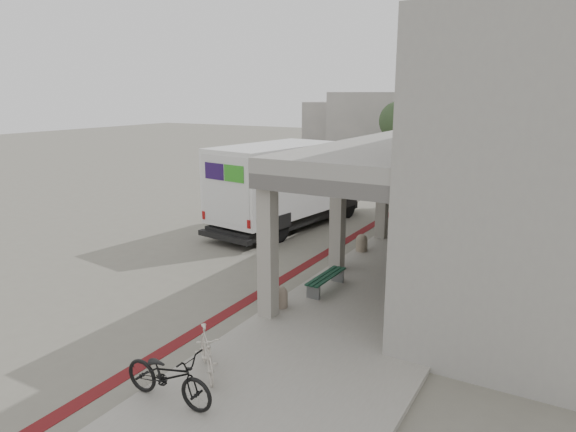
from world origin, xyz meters
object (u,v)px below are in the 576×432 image
Objects in this scene: bicycle_cream at (207,352)px; bench at (326,280)px; bicycle_black at (168,376)px; fedex_truck at (290,182)px; utility_cabinet at (418,279)px.

bench is at bearing 42.06° from bicycle_cream.
bicycle_black reaches higher than bicycle_cream.
fedex_truck reaches higher than bench.
bicycle_black is 1.06m from bicycle_cream.
utility_cabinet reaches higher than bicycle_cream.
bicycle_black is (4.47, -12.13, -1.23)m from fedex_truck.
bench is at bearing -158.39° from utility_cabinet.
utility_cabinet reaches higher than bicycle_black.
bicycle_black reaches higher than bench.
utility_cabinet is at bearing -29.62° from fedex_truck.
bench is 1.17× the size of bicycle_cream.
fedex_truck is 4.43× the size of bicycle_black.
fedex_truck is at bearing 147.61° from utility_cabinet.
fedex_truck is at bearing 128.39° from bench.
utility_cabinet is at bearing 17.68° from bench.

